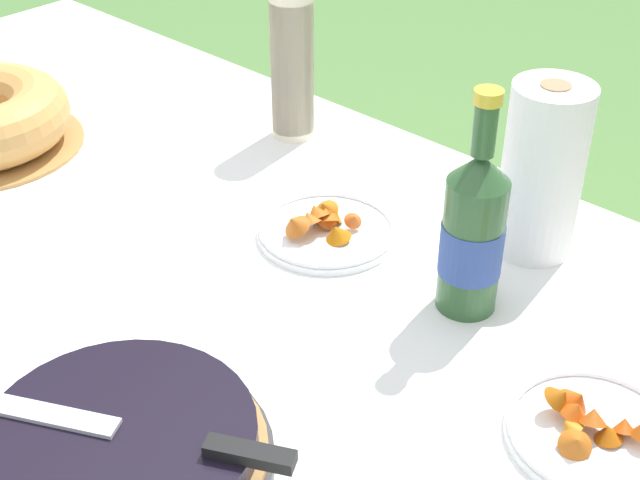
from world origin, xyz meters
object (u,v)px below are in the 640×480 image
(cup_stack, at_px, (292,66))
(snack_plate_left, at_px, (326,227))
(berry_tart, at_px, (121,452))
(serving_knife, at_px, (143,433))
(paper_towel_roll, at_px, (542,171))
(snack_plate_near, at_px, (594,430))
(cider_bottle_green, at_px, (473,233))

(cup_stack, bearing_deg, snack_plate_left, -37.43)
(berry_tart, bearing_deg, serving_knife, 27.45)
(cup_stack, bearing_deg, berry_tart, -58.92)
(berry_tart, height_order, paper_towel_roll, paper_towel_roll)
(berry_tart, height_order, cup_stack, cup_stack)
(paper_towel_roll, bearing_deg, cup_stack, 177.57)
(berry_tart, xyz_separation_m, serving_knife, (0.03, 0.01, 0.04))
(snack_plate_near, bearing_deg, berry_tart, -132.06)
(serving_knife, xyz_separation_m, paper_towel_roll, (0.06, 0.63, 0.06))
(serving_knife, relative_size, snack_plate_near, 1.79)
(cup_stack, distance_m, paper_towel_roll, 0.49)
(berry_tart, xyz_separation_m, snack_plate_near, (0.33, 0.37, -0.02))
(berry_tart, bearing_deg, snack_plate_near, 47.94)
(serving_knife, xyz_separation_m, snack_plate_left, (-0.17, 0.45, -0.05))
(berry_tart, distance_m, paper_towel_roll, 0.65)
(cider_bottle_green, relative_size, snack_plate_left, 1.48)
(snack_plate_left, bearing_deg, cider_bottle_green, 0.66)
(snack_plate_near, height_order, paper_towel_roll, paper_towel_roll)
(berry_tart, bearing_deg, cider_bottle_green, 78.31)
(paper_towel_roll, bearing_deg, cider_bottle_green, -87.13)
(serving_knife, distance_m, snack_plate_left, 0.49)
(snack_plate_left, distance_m, paper_towel_roll, 0.31)
(berry_tart, bearing_deg, cup_stack, 121.08)
(berry_tart, relative_size, cup_stack, 1.23)
(serving_knife, height_order, cider_bottle_green, cider_bottle_green)
(berry_tart, distance_m, snack_plate_near, 0.50)
(berry_tart, height_order, serving_knife, serving_knife)
(cider_bottle_green, bearing_deg, snack_plate_near, -23.11)
(snack_plate_near, bearing_deg, cider_bottle_green, 156.89)
(berry_tart, relative_size, snack_plate_near, 1.62)
(serving_knife, bearing_deg, cider_bottle_green, -126.32)
(cider_bottle_green, xyz_separation_m, paper_towel_roll, (-0.01, 0.17, 0.01))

